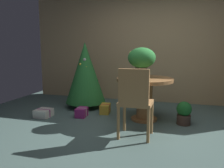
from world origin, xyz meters
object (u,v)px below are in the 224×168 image
(round_dining_table, at_px, (145,92))
(gift_box_purple, at_px, (82,112))
(flower_vase, at_px, (142,59))
(holiday_tree, at_px, (85,73))
(wooden_chair_near, at_px, (135,99))
(gift_box_gold, at_px, (105,109))
(potted_plant, at_px, (184,113))
(gift_box_cream, at_px, (44,113))

(round_dining_table, bearing_deg, gift_box_purple, -172.81)
(flower_vase, bearing_deg, holiday_tree, 157.94)
(wooden_chair_near, height_order, gift_box_gold, wooden_chair_near)
(wooden_chair_near, bearing_deg, potted_plant, 50.82)
(gift_box_gold, bearing_deg, holiday_tree, 149.06)
(round_dining_table, distance_m, holiday_tree, 1.47)
(gift_box_purple, distance_m, potted_plant, 1.82)
(gift_box_purple, bearing_deg, wooden_chair_near, -32.89)
(holiday_tree, xyz_separation_m, gift_box_gold, (0.55, -0.33, -0.66))
(gift_box_purple, bearing_deg, flower_vase, 8.53)
(flower_vase, bearing_deg, gift_box_cream, -167.86)
(round_dining_table, distance_m, flower_vase, 0.57)
(flower_vase, height_order, gift_box_cream, flower_vase)
(round_dining_table, distance_m, wooden_chair_near, 0.89)
(wooden_chair_near, relative_size, potted_plant, 2.56)
(flower_vase, distance_m, gift_box_gold, 1.25)
(gift_box_gold, bearing_deg, wooden_chair_near, -53.80)
(holiday_tree, bearing_deg, flower_vase, -22.06)
(holiday_tree, height_order, potted_plant, holiday_tree)
(round_dining_table, xyz_separation_m, potted_plant, (0.67, -0.06, -0.31))
(gift_box_cream, bearing_deg, gift_box_gold, 29.07)
(round_dining_table, relative_size, gift_box_purple, 3.55)
(round_dining_table, height_order, potted_plant, round_dining_table)
(wooden_chair_near, relative_size, holiday_tree, 0.72)
(round_dining_table, distance_m, potted_plant, 0.74)
(gift_box_gold, bearing_deg, flower_vase, -14.53)
(gift_box_gold, height_order, potted_plant, potted_plant)
(round_dining_table, bearing_deg, gift_box_gold, 165.48)
(gift_box_cream, relative_size, gift_box_purple, 1.06)
(holiday_tree, height_order, gift_box_cream, holiday_tree)
(wooden_chair_near, distance_m, gift_box_cream, 1.96)
(wooden_chair_near, distance_m, potted_plant, 1.13)
(holiday_tree, bearing_deg, potted_plant, -16.40)
(round_dining_table, bearing_deg, flower_vase, 165.59)
(flower_vase, height_order, gift_box_gold, flower_vase)
(holiday_tree, bearing_deg, gift_box_purple, -73.31)
(wooden_chair_near, xyz_separation_m, gift_box_cream, (-1.82, 0.53, -0.50))
(flower_vase, xyz_separation_m, potted_plant, (0.74, -0.08, -0.88))
(holiday_tree, relative_size, gift_box_purple, 5.00)
(flower_vase, height_order, wooden_chair_near, flower_vase)
(round_dining_table, relative_size, potted_plant, 2.51)
(flower_vase, height_order, holiday_tree, holiday_tree)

